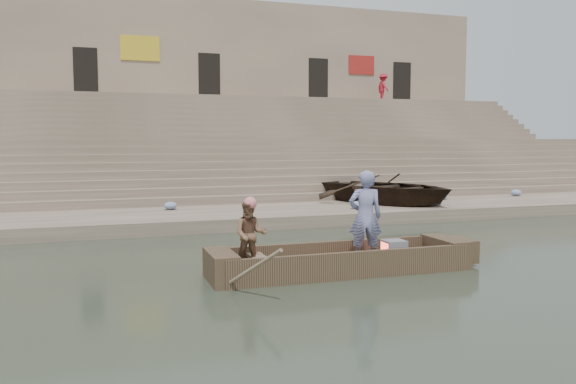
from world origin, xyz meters
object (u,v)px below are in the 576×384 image
standing_man (365,216)px  television (393,249)px  main_rowboat (341,267)px  rowing_man (250,235)px  beached_rowboat (387,188)px  pedestrian (383,87)px

standing_man → television: size_ratio=4.20×
main_rowboat → television: television is taller
rowing_man → beached_rowboat: (7.48, 8.32, 0.05)m
main_rowboat → rowing_man: bearing=179.2°
standing_man → television: bearing=-155.9°
television → pedestrian: (11.44, 22.43, 5.65)m
standing_man → beached_rowboat: standing_man is taller
beached_rowboat → pedestrian: (7.14, 14.08, 5.12)m
beached_rowboat → television: bearing=-143.7°
rowing_man → standing_man: bearing=10.0°
main_rowboat → television: bearing=0.0°
main_rowboat → pedestrian: (12.68, 22.43, 5.96)m
rowing_man → pedestrian: (14.62, 22.40, 5.16)m
pedestrian → standing_man: bearing=150.6°
rowing_man → beached_rowboat: 11.19m
standing_man → television: standing_man is taller
standing_man → beached_rowboat: size_ratio=0.36×
main_rowboat → rowing_man: 2.10m
rowing_man → television: 3.22m
rowing_man → television: (3.19, -0.03, -0.49)m
standing_man → rowing_man: bearing=12.3°
main_rowboat → standing_man: (0.50, -0.11, 1.08)m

